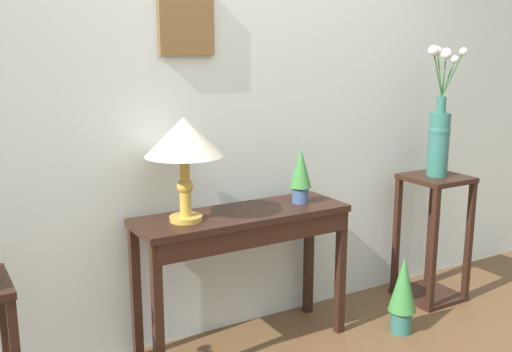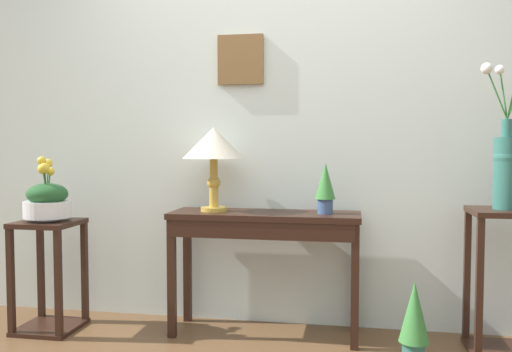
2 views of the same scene
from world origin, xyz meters
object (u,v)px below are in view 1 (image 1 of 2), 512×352
object	(u,v)px
potted_plant_on_console	(301,173)
table_lamp	(184,141)
console_table	(244,235)
pedestal_stand_right	(432,238)
flower_vase_tall_right	(439,132)
potted_plant_floor	(403,291)

from	to	relation	value
potted_plant_on_console	table_lamp	bearing A→B (deg)	179.66
console_table	pedestal_stand_right	distance (m)	1.34
potted_plant_on_console	flower_vase_tall_right	xyz separation A→B (m)	(0.97, -0.06, 0.16)
pedestal_stand_right	potted_plant_floor	distance (m)	0.58
potted_plant_on_console	flower_vase_tall_right	distance (m)	0.98
table_lamp	potted_plant_on_console	size ratio (longest dim) A/B	1.70
console_table	potted_plant_on_console	xyz separation A→B (m)	(0.36, 0.02, 0.28)
potted_plant_on_console	potted_plant_floor	world-z (taller)	potted_plant_on_console
flower_vase_tall_right	potted_plant_on_console	bearing A→B (deg)	176.24
potted_plant_on_console	potted_plant_floor	bearing A→B (deg)	-34.55
potted_plant_on_console	pedestal_stand_right	distance (m)	1.09
flower_vase_tall_right	console_table	bearing A→B (deg)	178.04
potted_plant_on_console	potted_plant_floor	size ratio (longest dim) A/B	0.66
console_table	potted_plant_floor	xyz separation A→B (m)	(0.83, -0.31, -0.38)
table_lamp	pedestal_stand_right	size ratio (longest dim) A/B	0.64
potted_plant_on_console	pedestal_stand_right	size ratio (longest dim) A/B	0.37
potted_plant_on_console	pedestal_stand_right	xyz separation A→B (m)	(0.97, -0.06, -0.51)
console_table	potted_plant_on_console	distance (m)	0.46
pedestal_stand_right	potted_plant_floor	world-z (taller)	pedestal_stand_right
potted_plant_floor	pedestal_stand_right	bearing A→B (deg)	28.15
console_table	pedestal_stand_right	world-z (taller)	pedestal_stand_right
table_lamp	potted_plant_on_console	bearing A→B (deg)	-0.34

